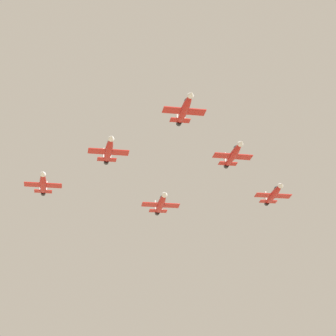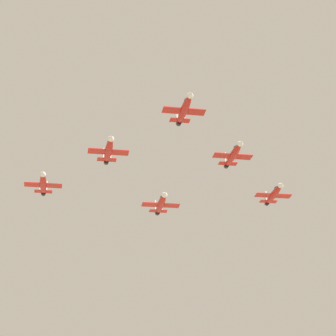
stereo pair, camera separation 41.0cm
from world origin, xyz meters
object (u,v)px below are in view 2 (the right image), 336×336
jet_left_outer (274,194)px  jet_slot_rear (161,204)px  jet_left_wingman (233,154)px  jet_right_wingman (109,150)px  jet_right_outer (43,184)px  jet_lead (184,109)px

jet_left_outer → jet_slot_rear: jet_left_outer is taller
jet_slot_rear → jet_left_wingman: bearing=41.1°
jet_right_wingman → jet_left_outer: size_ratio=1.02×
jet_right_wingman → jet_right_outer: size_ratio=1.02×
jet_left_wingman → jet_right_outer: bearing=-112.4°
jet_lead → jet_slot_rear: jet_lead is taller
jet_left_wingman → jet_right_outer: (25.72, -43.49, -3.57)m
jet_lead → jet_right_outer: size_ratio=1.00×
jet_left_outer → jet_right_outer: (49.43, -38.60, -0.55)m
jet_left_wingman → jet_right_outer: size_ratio=1.01×
jet_left_outer → jet_right_outer: size_ratio=1.00×
jet_lead → jet_slot_rear: bearing=179.2°
jet_right_wingman → jet_right_outer: bearing=-139.6°
jet_left_outer → jet_right_outer: jet_left_outer is taller
jet_lead → jet_left_outer: (-47.42, -9.77, -5.45)m
jet_slot_rear → jet_lead: bearing=0.7°
jet_right_wingman → jet_slot_rear: 25.09m
jet_slot_rear → jet_right_outer: bearing=-89.3°
jet_right_wingman → jet_right_outer: 24.36m
jet_lead → jet_right_wingman: jet_lead is taller
jet_left_wingman → jet_right_wingman: size_ratio=0.99×
jet_left_wingman → jet_slot_rear: (1.00, -24.19, -7.46)m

